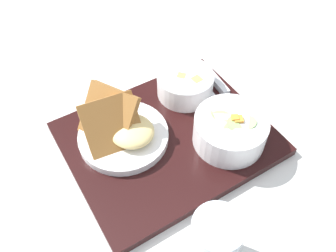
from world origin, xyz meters
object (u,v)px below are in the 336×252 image
(bowl_soup, at_px, (185,83))
(glass_water, at_px, (214,244))
(spoon, at_px, (220,104))
(knife, at_px, (221,88))
(bowl_salad, at_px, (230,129))
(plate_main, at_px, (121,130))

(bowl_soup, xyz_separation_m, glass_water, (0.16, 0.31, 0.00))
(spoon, bearing_deg, knife, 144.12)
(glass_water, bearing_deg, bowl_salad, -134.70)
(plate_main, relative_size, knife, 1.03)
(bowl_salad, height_order, plate_main, plate_main)
(bowl_soup, xyz_separation_m, spoon, (-0.04, 0.07, -0.02))
(bowl_soup, relative_size, spoon, 0.90)
(plate_main, height_order, knife, plate_main)
(knife, bearing_deg, plate_main, -83.11)
(bowl_soup, distance_m, knife, 0.08)
(knife, relative_size, glass_water, 1.53)
(bowl_soup, relative_size, glass_water, 1.04)
(bowl_soup, bearing_deg, spoon, 119.38)
(plate_main, height_order, spoon, plate_main)
(bowl_soup, xyz_separation_m, knife, (-0.07, 0.04, -0.02))
(knife, bearing_deg, spoon, -35.32)
(bowl_salad, bearing_deg, spoon, -117.52)
(spoon, relative_size, glass_water, 1.16)
(knife, bearing_deg, glass_water, -33.98)
(plate_main, xyz_separation_m, spoon, (-0.21, 0.03, -0.02))
(bowl_salad, height_order, bowl_soup, bowl_salad)
(plate_main, bearing_deg, knife, -179.07)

